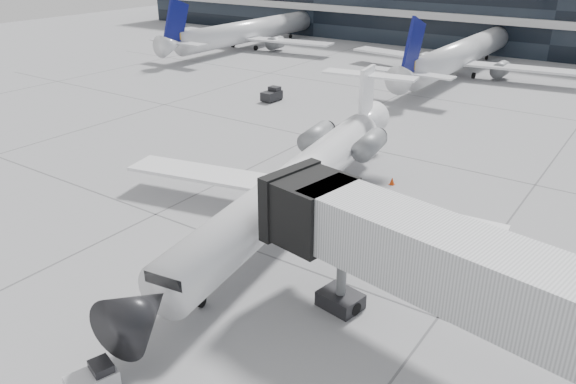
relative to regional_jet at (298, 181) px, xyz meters
The scene contains 9 objects.
ground 6.12m from the regional_jet, 70.19° to the right, with size 220.00×220.00×0.00m, color gray.
terminal 76.84m from the regional_jet, 88.60° to the left, with size 170.00×22.00×10.00m, color black.
bg_jet_left 65.91m from the regional_jet, 130.90° to the left, with size 32.00×40.00×9.60m, color white, non-canonical shape.
bg_jet_center 50.22m from the regional_jet, 97.01° to the left, with size 32.00×40.00×9.60m, color white, non-canonical shape.
regional_jet is the anchor object (origin of this frame).
jet_bridge 17.23m from the regional_jet, 29.68° to the right, with size 20.68×7.21×6.65m.
baggage_tug 18.28m from the regional_jet, 83.47° to the right, with size 1.71×2.24×1.26m.
traffic_cone 9.41m from the regional_jet, 71.73° to the left, with size 0.42×0.42×0.59m.
far_tug 30.08m from the regional_jet, 129.56° to the left, with size 1.56×2.51×1.56m.
Camera 1 is at (16.87, -22.87, 17.02)m, focal length 35.00 mm.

